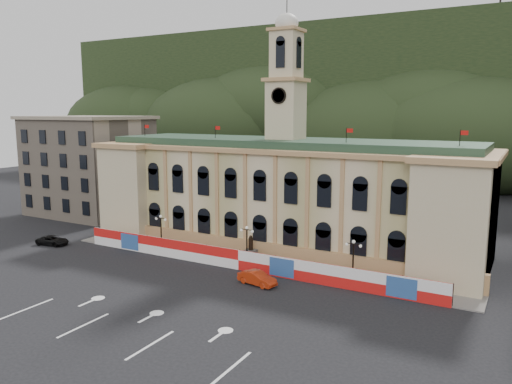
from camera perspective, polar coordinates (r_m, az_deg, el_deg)
The scene contains 13 objects.
ground at distance 51.49m, azimuth -10.90°, elevation -13.24°, with size 260.00×260.00×0.00m, color black.
lane_markings at distance 48.12m, azimuth -14.87°, elevation -15.04°, with size 26.00×10.00×0.02m, color white, non-canonical shape.
hill_ridge at distance 161.09m, azimuth 18.39°, elevation 8.77°, with size 230.00×80.00×64.00m.
city_hall at distance 71.85m, azimuth 3.22°, elevation -0.13°, with size 56.20×17.60×37.10m.
side_building_left at distance 100.43m, azimuth -18.52°, elevation 2.94°, with size 21.00×17.00×18.60m.
hoarding_fence at distance 62.57m, azimuth -1.90°, elevation -7.76°, with size 50.00×0.44×2.50m.
pavement at distance 65.15m, azimuth -0.71°, elevation -8.14°, with size 56.00×5.50×0.16m, color slate.
statue at distance 65.03m, azimuth -0.60°, elevation -7.15°, with size 1.40×1.40×3.72m.
lamp_left at distance 71.58m, azimuth -10.80°, elevation -4.22°, with size 1.96×0.44×5.15m.
lamp_center at distance 63.69m, azimuth -1.05°, elevation -5.74°, with size 1.96×0.44×5.15m.
lamp_right at distance 58.15m, azimuth 11.04°, elevation -7.39°, with size 1.96×0.44×5.15m.
red_sedan at distance 57.46m, azimuth 0.13°, elevation -9.81°, with size 4.95×2.45×1.56m, color #AC280C.
black_suv at distance 79.70m, azimuth -22.23°, elevation -5.14°, with size 5.19×3.04×1.36m, color black.
Camera 1 is at (31.10, -36.07, 19.56)m, focal length 35.00 mm.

